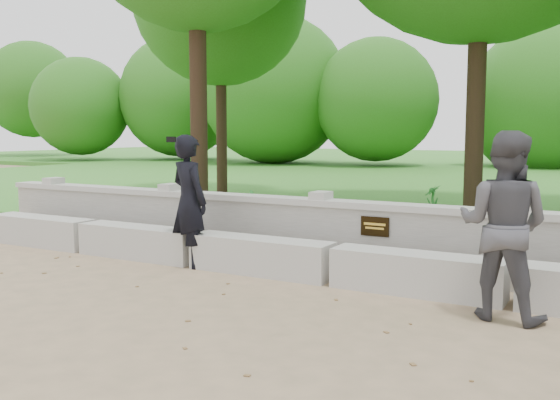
{
  "coord_description": "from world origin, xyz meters",
  "views": [
    {
      "loc": [
        2.97,
        -4.69,
        1.78
      ],
      "look_at": [
        -0.75,
        1.95,
        0.94
      ],
      "focal_mm": 40.0,
      "sensor_mm": 36.0,
      "label": 1
    }
  ],
  "objects": [
    {
      "name": "shrub_d",
      "position": [
        0.06,
        5.9,
        0.56
      ],
      "size": [
        0.43,
        0.44,
        0.61
      ],
      "primitive_type": "imported",
      "rotation": [
        0.0,
        0.0,
        5.18
      ],
      "color": "#267029",
      "rests_on": "lawn"
    },
    {
      "name": "visitor_left",
      "position": [
        1.97,
        1.41,
        0.89
      ],
      "size": [
        0.94,
        0.78,
        1.79
      ],
      "color": "#434248",
      "rests_on": "ground"
    },
    {
      "name": "lawn",
      "position": [
        0.0,
        14.0,
        0.12
      ],
      "size": [
        40.0,
        22.0,
        0.25
      ],
      "primitive_type": "cube",
      "color": "#2E6E21",
      "rests_on": "ground"
    },
    {
      "name": "concrete_bench",
      "position": [
        0.0,
        1.9,
        0.22
      ],
      "size": [
        11.9,
        0.45,
        0.45
      ],
      "color": "beige",
      "rests_on": "ground"
    },
    {
      "name": "parapet_wall",
      "position": [
        0.0,
        2.6,
        0.46
      ],
      "size": [
        12.5,
        0.35,
        0.9
      ],
      "color": "#B2AFA8",
      "rests_on": "ground"
    },
    {
      "name": "ground",
      "position": [
        0.0,
        0.0,
        0.0
      ],
      "size": [
        80.0,
        80.0,
        0.0
      ],
      "primitive_type": "plane",
      "color": "#9E8160",
      "rests_on": "ground"
    },
    {
      "name": "shrub_a",
      "position": [
        -2.5,
        4.15,
        0.52
      ],
      "size": [
        0.32,
        0.35,
        0.55
      ],
      "primitive_type": "imported",
      "rotation": [
        0.0,
        0.0,
        0.99
      ],
      "color": "#267029",
      "rests_on": "lawn"
    },
    {
      "name": "man_main",
      "position": [
        -2.03,
        1.8,
        0.87
      ],
      "size": [
        0.74,
        0.68,
        1.74
      ],
      "color": "black",
      "rests_on": "ground"
    }
  ]
}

